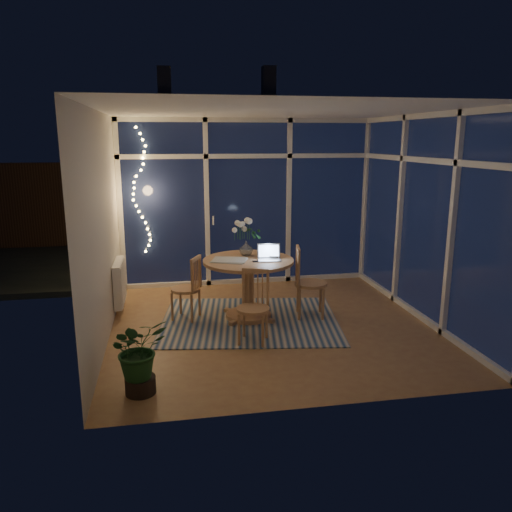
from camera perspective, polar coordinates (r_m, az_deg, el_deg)
name	(u,v)px	position (r m, az deg, el deg)	size (l,w,h in m)	color
floor	(274,325)	(6.35, 2.04, -7.88)	(4.00, 4.00, 0.00)	#915E3F
ceiling	(276,111)	(5.93, 2.25, 16.27)	(4.00, 4.00, 0.00)	white
wall_back	(248,203)	(7.95, -0.95, 6.11)	(4.00, 0.04, 2.60)	beige
wall_front	(327,263)	(4.11, 8.09, -0.77)	(4.00, 0.04, 2.60)	beige
wall_left	(102,228)	(5.91, -17.19, 3.05)	(0.04, 4.00, 2.60)	beige
wall_right	(428,219)	(6.72, 19.10, 4.07)	(0.04, 4.00, 2.60)	beige
window_wall_back	(248,203)	(7.91, -0.90, 6.08)	(4.00, 0.10, 2.60)	white
window_wall_right	(425,219)	(6.70, 18.80, 4.07)	(0.10, 4.00, 2.60)	white
radiator	(119,282)	(6.98, -15.36, -2.93)	(0.10, 0.70, 0.58)	white
fairy_lights	(140,191)	(7.71, -13.10, 7.24)	(0.24, 0.10, 1.85)	#EFC25F
garden_patio	(248,246)	(11.18, -0.88, 1.12)	(12.00, 6.00, 0.10)	black
garden_fence	(223,201)	(11.44, -3.79, 6.25)	(11.00, 0.08, 1.80)	#321F12
neighbour_roof	(221,142)	(14.37, -4.05, 12.87)	(7.00, 3.00, 2.20)	#34363E
garden_shrubs	(194,240)	(9.38, -7.15, 1.85)	(0.90, 0.90, 0.90)	#16321A
rug	(250,320)	(6.48, -0.71, -7.35)	(2.24, 1.79, 0.01)	beige
dining_table	(248,289)	(6.45, -0.87, -3.81)	(1.16, 1.16, 0.79)	#A97D4C
chair_left	(185,288)	(6.47, -8.07, -3.59)	(0.39, 0.39, 0.85)	#A97D4C
chair_right	(311,282)	(6.52, 6.27, -2.96)	(0.44, 0.44, 0.95)	#A97D4C
chair_front	(253,307)	(5.67, -0.34, -5.88)	(0.40, 0.40, 0.86)	#A97D4C
laptop	(269,252)	(6.27, 1.54, 0.44)	(0.29, 0.25, 0.21)	#BABABF
flower_vase	(246,248)	(6.55, -1.13, 0.98)	(0.20, 0.20, 0.21)	silver
bowl	(274,256)	(6.44, 2.03, -0.03)	(0.15, 0.15, 0.04)	white
newspapers	(227,260)	(6.32, -3.30, -0.42)	(0.42, 0.32, 0.01)	#B9B8B0
phone	(257,261)	(6.23, 0.11, -0.61)	(0.11, 0.05, 0.01)	black
potted_plant	(139,355)	(4.72, -13.25, -10.93)	(0.54, 0.47, 0.76)	#17411C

